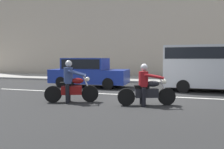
# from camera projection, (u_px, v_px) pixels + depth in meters

# --- Properties ---
(ground_plane) EXTENTS (80.00, 80.00, 0.00)m
(ground_plane) POSITION_uv_depth(u_px,v_px,m) (155.00, 100.00, 8.76)
(ground_plane) COLOR black
(sidewalk_slab) EXTENTS (40.00, 4.40, 0.14)m
(sidewalk_slab) POSITION_uv_depth(u_px,v_px,m) (164.00, 80.00, 16.42)
(sidewalk_slab) COLOR gray
(sidewalk_slab) RESTS_ON ground_plane
(building_facade) EXTENTS (40.00, 1.40, 13.02)m
(building_facade) POSITION_uv_depth(u_px,v_px,m) (167.00, 5.00, 19.21)
(building_facade) COLOR #B7A893
(building_facade) RESTS_ON ground_plane
(lane_marking_stripe) EXTENTS (18.00, 0.14, 0.01)m
(lane_marking_stripe) POSITION_uv_depth(u_px,v_px,m) (168.00, 97.00, 9.49)
(lane_marking_stripe) COLOR silver
(lane_marking_stripe) RESTS_ON ground_plane
(motorcycle_with_rider_denim_blue) EXTENTS (1.96, 0.96, 1.62)m
(motorcycle_with_rider_denim_blue) POSITION_uv_depth(u_px,v_px,m) (71.00, 85.00, 8.26)
(motorcycle_with_rider_denim_blue) COLOR black
(motorcycle_with_rider_denim_blue) RESTS_ON ground_plane
(motorcycle_with_rider_crimson) EXTENTS (2.03, 0.91, 1.50)m
(motorcycle_with_rider_crimson) POSITION_uv_depth(u_px,v_px,m) (146.00, 88.00, 7.70)
(motorcycle_with_rider_crimson) COLOR black
(motorcycle_with_rider_crimson) RESTS_ON ground_plane
(parked_van_silver) EXTENTS (5.17, 1.96, 2.36)m
(parked_van_silver) POSITION_uv_depth(u_px,v_px,m) (216.00, 65.00, 10.96)
(parked_van_silver) COLOR #B2B5BA
(parked_van_silver) RESTS_ON ground_plane
(parked_sedan_cobalt_blue) EXTENTS (4.62, 1.82, 1.72)m
(parked_sedan_cobalt_blue) POSITION_uv_depth(u_px,v_px,m) (88.00, 72.00, 12.85)
(parked_sedan_cobalt_blue) COLOR navy
(parked_sedan_cobalt_blue) RESTS_ON ground_plane
(street_sign_post) EXTENTS (0.44, 0.08, 2.65)m
(street_sign_post) POSITION_uv_depth(u_px,v_px,m) (198.00, 58.00, 16.29)
(street_sign_post) COLOR gray
(street_sign_post) RESTS_ON sidewalk_slab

